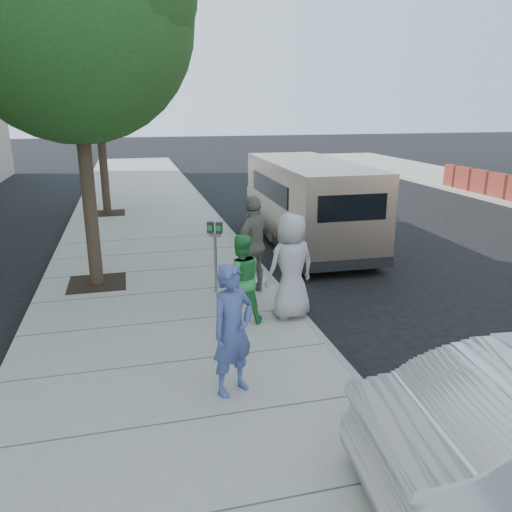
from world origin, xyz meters
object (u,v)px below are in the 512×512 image
object	(u,v)px
person_officer	(233,330)
person_striped_polo	(254,245)
tree_near	(73,9)
parking_meter	(215,242)
person_gray_shirt	(291,266)
van	(307,202)
person_green_shirt	(241,279)
tree_far	(97,73)

from	to	relation	value
person_officer	person_striped_polo	bearing A→B (deg)	43.85
tree_near	parking_meter	distance (m)	5.06
person_gray_shirt	parking_meter	bearing A→B (deg)	-69.33
van	person_green_shirt	size ratio (longest dim) A/B	4.05
tree_near	van	size ratio (longest dim) A/B	1.17
tree_near	person_green_shirt	distance (m)	5.91
person_officer	person_green_shirt	world-z (taller)	person_officer
tree_near	tree_far	bearing A→B (deg)	90.00
van	tree_far	bearing A→B (deg)	137.43
van	person_green_shirt	distance (m)	5.88
person_gray_shirt	tree_far	bearing A→B (deg)	-85.38
person_officer	person_striped_polo	size ratio (longest dim) A/B	0.88
van	person_officer	bearing A→B (deg)	-115.62
person_officer	person_striped_polo	distance (m)	3.73
tree_near	tree_far	size ratio (longest dim) A/B	1.16
parking_meter	person_gray_shirt	size ratio (longest dim) A/B	0.77
van	person_officer	xyz separation A→B (m)	(-3.62, -7.18, -0.22)
tree_far	van	size ratio (longest dim) A/B	1.01
parking_meter	person_striped_polo	size ratio (longest dim) A/B	0.73
tree_far	person_green_shirt	size ratio (longest dim) A/B	4.07
tree_near	parking_meter	world-z (taller)	tree_near
tree_near	person_striped_polo	bearing A→B (deg)	-23.49
tree_far	person_green_shirt	bearing A→B (deg)	-76.28
van	person_striped_polo	world-z (taller)	van
tree_near	parking_meter	size ratio (longest dim) A/B	5.13
tree_near	person_gray_shirt	world-z (taller)	tree_near
person_green_shirt	tree_far	bearing A→B (deg)	-74.80
person_green_shirt	person_striped_polo	distance (m)	1.51
parking_meter	van	size ratio (longest dim) A/B	0.23
person_striped_polo	parking_meter	bearing A→B (deg)	-56.49
tree_near	parking_meter	xyz separation A→B (m)	(2.36, -1.14, -4.33)
person_striped_polo	person_green_shirt	bearing A→B (deg)	26.60
tree_near	tree_far	world-z (taller)	tree_near
tree_near	person_green_shirt	xyz separation A→B (m)	(2.52, -2.73, -4.60)
tree_far	person_striped_polo	distance (m)	10.18
parking_meter	van	world-z (taller)	van
tree_near	person_striped_polo	xyz separation A→B (m)	(3.11, -1.35, -4.40)
person_gray_shirt	person_striped_polo	xyz separation A→B (m)	(-0.33, 1.36, 0.05)
tree_near	van	world-z (taller)	tree_near
person_gray_shirt	person_striped_polo	bearing A→B (deg)	-90.03
person_officer	person_green_shirt	bearing A→B (deg)	46.96
tree_near	person_striped_polo	distance (m)	5.55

